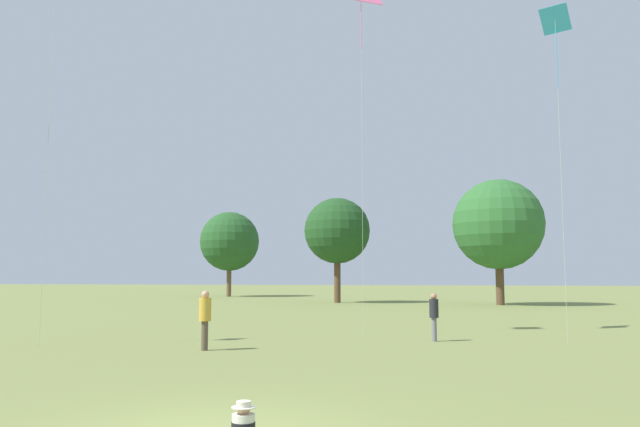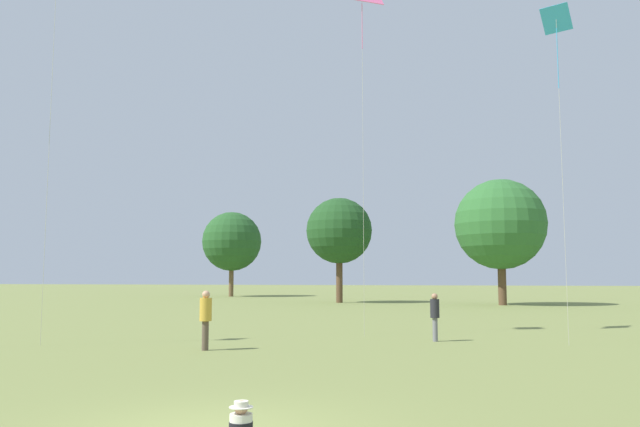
{
  "view_description": "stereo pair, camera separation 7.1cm",
  "coord_description": "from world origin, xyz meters",
  "px_view_note": "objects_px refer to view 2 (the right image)",
  "views": [
    {
      "loc": [
        3.2,
        -8.4,
        2.2
      ],
      "look_at": [
        0.16,
        6.84,
        3.77
      ],
      "focal_mm": 35.0,
      "sensor_mm": 36.0,
      "label": 1
    },
    {
      "loc": [
        3.27,
        -8.38,
        2.2
      ],
      "look_at": [
        0.16,
        6.84,
        3.77
      ],
      "focal_mm": 35.0,
      "sensor_mm": 36.0,
      "label": 2
    }
  ],
  "objects_px": {
    "person_standing_0": "(206,315)",
    "distant_tree_2": "(500,224)",
    "distant_tree_0": "(339,231)",
    "person_standing_2": "(435,312)",
    "seated_toddler": "(241,425)",
    "distant_tree_1": "(232,242)",
    "kite_8": "(557,31)"
  },
  "relations": [
    {
      "from": "kite_8",
      "to": "distant_tree_0",
      "type": "xyz_separation_m",
      "value": [
        -12.72,
        30.61,
        -4.38
      ]
    },
    {
      "from": "person_standing_2",
      "to": "distant_tree_2",
      "type": "xyz_separation_m",
      "value": [
        4.57,
        28.4,
        5.26
      ]
    },
    {
      "from": "person_standing_0",
      "to": "person_standing_2",
      "type": "bearing_deg",
      "value": 69.59
    },
    {
      "from": "seated_toddler",
      "to": "person_standing_0",
      "type": "distance_m",
      "value": 10.68
    },
    {
      "from": "person_standing_0",
      "to": "person_standing_2",
      "type": "height_order",
      "value": "person_standing_0"
    },
    {
      "from": "seated_toddler",
      "to": "person_standing_2",
      "type": "height_order",
      "value": "person_standing_2"
    },
    {
      "from": "distant_tree_0",
      "to": "kite_8",
      "type": "bearing_deg",
      "value": -67.44
    },
    {
      "from": "distant_tree_0",
      "to": "distant_tree_2",
      "type": "height_order",
      "value": "distant_tree_2"
    },
    {
      "from": "distant_tree_2",
      "to": "person_standing_0",
      "type": "bearing_deg",
      "value": -109.19
    },
    {
      "from": "person_standing_2",
      "to": "distant_tree_1",
      "type": "distance_m",
      "value": 49.82
    },
    {
      "from": "distant_tree_1",
      "to": "person_standing_0",
      "type": "bearing_deg",
      "value": -71.24
    },
    {
      "from": "kite_8",
      "to": "distant_tree_2",
      "type": "xyz_separation_m",
      "value": [
        0.35,
        28.79,
        -4.18
      ]
    },
    {
      "from": "seated_toddler",
      "to": "distant_tree_1",
      "type": "relative_size",
      "value": 0.06
    },
    {
      "from": "seated_toddler",
      "to": "distant_tree_2",
      "type": "bearing_deg",
      "value": 68.12
    },
    {
      "from": "kite_8",
      "to": "distant_tree_1",
      "type": "xyz_separation_m",
      "value": [
        -27.19,
        44.31,
        -4.36
      ]
    },
    {
      "from": "distant_tree_1",
      "to": "distant_tree_2",
      "type": "height_order",
      "value": "distant_tree_2"
    },
    {
      "from": "distant_tree_1",
      "to": "distant_tree_2",
      "type": "bearing_deg",
      "value": -29.4
    },
    {
      "from": "seated_toddler",
      "to": "person_standing_2",
      "type": "relative_size",
      "value": 0.34
    },
    {
      "from": "distant_tree_0",
      "to": "distant_tree_2",
      "type": "distance_m",
      "value": 13.2
    },
    {
      "from": "person_standing_0",
      "to": "distant_tree_0",
      "type": "height_order",
      "value": "distant_tree_0"
    },
    {
      "from": "person_standing_0",
      "to": "distant_tree_0",
      "type": "relative_size",
      "value": 0.2
    },
    {
      "from": "kite_8",
      "to": "distant_tree_2",
      "type": "bearing_deg",
      "value": -18.45
    },
    {
      "from": "seated_toddler",
      "to": "distant_tree_1",
      "type": "bearing_deg",
      "value": 97.13
    },
    {
      "from": "distant_tree_0",
      "to": "distant_tree_2",
      "type": "relative_size",
      "value": 0.91
    },
    {
      "from": "person_standing_2",
      "to": "kite_8",
      "type": "xyz_separation_m",
      "value": [
        4.22,
        -0.39,
        9.44
      ]
    },
    {
      "from": "distant_tree_0",
      "to": "person_standing_2",
      "type": "bearing_deg",
      "value": -74.29
    },
    {
      "from": "kite_8",
      "to": "seated_toddler",
      "type": "bearing_deg",
      "value": 136.17
    },
    {
      "from": "person_standing_0",
      "to": "distant_tree_1",
      "type": "xyz_separation_m",
      "value": [
        -16.27,
        47.9,
        5.0
      ]
    },
    {
      "from": "seated_toddler",
      "to": "distant_tree_2",
      "type": "xyz_separation_m",
      "value": [
        6.85,
        42.07,
        6.01
      ]
    },
    {
      "from": "distant_tree_0",
      "to": "distant_tree_2",
      "type": "bearing_deg",
      "value": -7.94
    },
    {
      "from": "person_standing_0",
      "to": "distant_tree_0",
      "type": "distance_m",
      "value": 34.61
    },
    {
      "from": "person_standing_0",
      "to": "distant_tree_2",
      "type": "bearing_deg",
      "value": 109.7
    }
  ]
}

